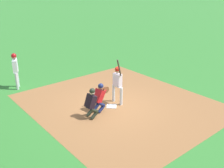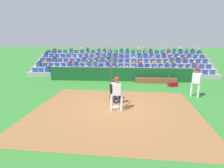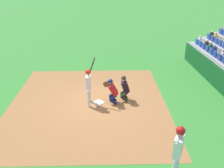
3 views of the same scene
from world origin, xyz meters
The scene contains 7 objects.
ground_plane centered at (0.00, 0.00, 0.00)m, with size 160.00×160.00×0.00m, color #347F31.
infield_dirt_patch centered at (0.00, 0.50, 0.00)m, with size 8.41×7.42×0.01m, color #97643A.
home_plate_marker centered at (0.00, 0.00, 0.02)m, with size 0.44×0.44×0.02m, color white.
batter_at_plate centered at (-0.08, 0.43, 1.10)m, with size 0.69×0.48×2.23m.
catcher_crouching centered at (-0.04, -0.64, 0.71)m, with size 0.46×0.71×1.27m.
home_plate_umpire centered at (0.20, -1.27, 0.71)m, with size 0.49×0.49×1.30m.
on_deck_batter centered at (-4.94, -2.24, 1.17)m, with size 0.55×0.43×1.89m.
Camera 3 is at (-10.42, -0.00, 5.74)m, focal length 39.40 mm.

